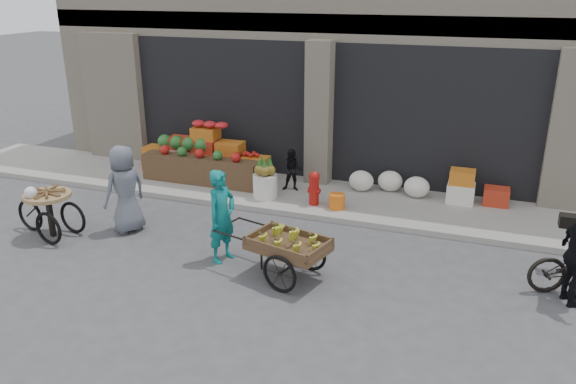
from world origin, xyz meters
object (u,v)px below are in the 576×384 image
(vendor_woman, at_px, (222,216))
(vendor_grey, at_px, (125,189))
(fire_hydrant, at_px, (314,187))
(banana_cart, at_px, (286,242))
(seated_person, at_px, (292,170))
(pineapple_bin, at_px, (265,186))
(orange_bucket, at_px, (337,201))
(tricycle_cart, at_px, (49,207))

(vendor_woman, height_order, vendor_grey, vendor_grey)
(fire_hydrant, distance_m, banana_cart, 2.92)
(fire_hydrant, height_order, seated_person, seated_person)
(vendor_woman, relative_size, vendor_grey, 0.95)
(pineapple_bin, xyz_separation_m, fire_hydrant, (1.10, -0.05, 0.13))
(orange_bucket, height_order, seated_person, seated_person)
(orange_bucket, relative_size, banana_cart, 0.15)
(fire_hydrant, xyz_separation_m, orange_bucket, (0.50, -0.05, -0.23))
(pineapple_bin, distance_m, orange_bucket, 1.61)
(banana_cart, bearing_deg, tricycle_cart, -165.45)
(tricycle_cart, distance_m, vendor_grey, 1.40)
(fire_hydrant, relative_size, seated_person, 0.76)
(banana_cart, bearing_deg, vendor_grey, -176.83)
(banana_cart, xyz_separation_m, tricycle_cart, (-4.61, 0.01, -0.06))
(orange_bucket, bearing_deg, pineapple_bin, 176.42)
(fire_hydrant, height_order, banana_cart, banana_cart)
(pineapple_bin, height_order, vendor_woman, vendor_woman)
(pineapple_bin, bearing_deg, orange_bucket, -3.58)
(seated_person, bearing_deg, orange_bucket, -40.26)
(orange_bucket, relative_size, tricycle_cart, 0.22)
(seated_person, relative_size, vendor_woman, 0.59)
(seated_person, relative_size, tricycle_cart, 0.64)
(orange_bucket, distance_m, tricycle_cart, 5.47)
(fire_hydrant, xyz_separation_m, seated_person, (-0.70, 0.65, 0.08))
(fire_hydrant, bearing_deg, vendor_grey, -143.72)
(seated_person, bearing_deg, pineapple_bin, -133.69)
(vendor_grey, bearing_deg, orange_bucket, 145.09)
(fire_hydrant, relative_size, banana_cart, 0.33)
(orange_bucket, xyz_separation_m, banana_cart, (-0.06, -2.84, 0.35))
(orange_bucket, bearing_deg, seated_person, 149.74)
(vendor_woman, relative_size, tricycle_cart, 1.09)
(banana_cart, bearing_deg, fire_hydrant, 113.36)
(pineapple_bin, height_order, vendor_grey, vendor_grey)
(tricycle_cart, bearing_deg, vendor_woman, 10.78)
(seated_person, height_order, banana_cart, seated_person)
(orange_bucket, xyz_separation_m, vendor_woman, (-1.27, -2.61, 0.52))
(vendor_woman, distance_m, vendor_grey, 2.26)
(tricycle_cart, bearing_deg, orange_bucket, 38.37)
(pineapple_bin, xyz_separation_m, tricycle_cart, (-3.07, -2.93, 0.20))
(seated_person, bearing_deg, tricycle_cart, -144.54)
(tricycle_cart, bearing_deg, vendor_grey, 37.24)
(vendor_woman, xyz_separation_m, vendor_grey, (-2.21, 0.47, 0.04))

